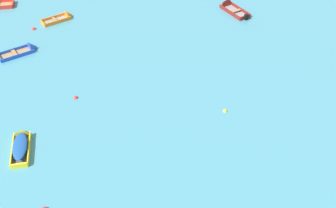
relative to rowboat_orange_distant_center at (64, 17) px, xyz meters
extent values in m
cube|color=gray|center=(-0.55, -0.52, -0.10)|extent=(2.37, 2.32, 0.08)
cube|color=orange|center=(-0.89, -0.17, 0.02)|extent=(1.85, 1.77, 0.32)
cube|color=orange|center=(-0.21, -0.88, 0.02)|extent=(1.85, 1.77, 0.32)
cube|color=orange|center=(-1.45, -1.38, 0.02)|extent=(0.73, 0.76, 0.32)
cone|color=orange|center=(0.39, 0.37, 0.03)|extent=(1.06, 1.07, 0.94)
cube|color=#937047|center=(-0.64, -0.61, 0.08)|extent=(0.79, 0.81, 0.03)
cube|color=#4C4C51|center=(2.87, -16.33, -0.10)|extent=(1.73, 2.78, 0.09)
cube|color=yellow|center=(2.41, -16.49, 0.03)|extent=(0.95, 2.61, 0.35)
cube|color=yellow|center=(3.34, -16.17, 0.03)|extent=(0.95, 2.61, 0.35)
cube|color=yellow|center=(3.32, -17.62, 0.03)|extent=(0.94, 0.41, 0.35)
cone|color=yellow|center=(2.41, -14.98, 0.05)|extent=(1.10, 0.90, 0.94)
cube|color=#937047|center=(2.92, -16.46, 0.10)|extent=(0.93, 0.56, 0.03)
cube|color=#937047|center=(2.66, -15.70, 0.10)|extent=(0.93, 0.56, 0.03)
ellipsoid|color=#19478C|center=(2.87, -16.33, 0.31)|extent=(1.61, 2.55, 0.29)
cube|color=red|center=(-5.65, 1.77, 0.04)|extent=(0.52, 1.27, 0.37)
cube|color=gray|center=(15.28, 3.49, -0.10)|extent=(2.72, 2.92, 0.09)
cube|color=maroon|center=(14.82, 3.10, 0.03)|extent=(2.01, 2.34, 0.35)
cube|color=maroon|center=(15.73, 3.87, 0.03)|extent=(2.01, 2.34, 0.35)
cube|color=maroon|center=(16.25, 2.34, 0.03)|extent=(0.96, 0.85, 0.35)
cone|color=maroon|center=(14.26, 4.68, 0.05)|extent=(1.31, 1.26, 1.14)
cube|color=#937047|center=(15.38, 3.37, 0.10)|extent=(1.01, 0.93, 0.03)
cube|color=black|center=(16.34, 2.25, 0.15)|extent=(0.41, 0.41, 0.49)
cube|color=#99754C|center=(-1.85, -6.21, -0.10)|extent=(2.62, 2.50, 0.08)
cube|color=blue|center=(-2.21, -5.81, 0.01)|extent=(2.07, 1.88, 0.31)
cube|color=blue|center=(-1.49, -6.61, 0.01)|extent=(2.07, 1.88, 0.31)
cone|color=blue|center=(-0.79, -5.25, 0.03)|extent=(1.16, 1.18, 1.03)
cube|color=#937047|center=(-1.95, -6.30, 0.07)|extent=(0.86, 0.90, 0.03)
sphere|color=red|center=(4.55, -10.85, -0.14)|extent=(0.32, 0.32, 0.32)
sphere|color=yellow|center=(15.05, -10.74, -0.14)|extent=(0.28, 0.28, 0.28)
sphere|color=red|center=(-2.03, -2.21, -0.14)|extent=(0.39, 0.39, 0.39)
camera|label=1|loc=(14.47, -33.17, 19.05)|focal=46.08mm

